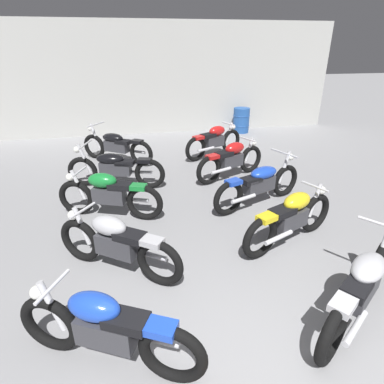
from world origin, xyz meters
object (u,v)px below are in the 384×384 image
motorcycle_left_row_0 (106,329)px  motorcycle_right_row_0 (362,285)px  motorcycle_left_row_1 (116,243)px  motorcycle_right_row_4 (214,140)px  motorcycle_right_row_1 (291,217)px  motorcycle_left_row_3 (115,168)px  motorcycle_left_row_2 (109,194)px  motorcycle_left_row_4 (116,145)px  motorcycle_right_row_2 (260,183)px  motorcycle_right_row_3 (231,159)px  oil_drum (241,120)px

motorcycle_left_row_0 → motorcycle_right_row_0: bearing=0.7°
motorcycle_left_row_1 → motorcycle_right_row_4: same height
motorcycle_right_row_1 → motorcycle_right_row_4: (-0.00, 4.42, 0.00)m
motorcycle_left_row_3 → motorcycle_right_row_0: 5.17m
motorcycle_left_row_1 → motorcycle_right_row_0: 3.03m
motorcycle_right_row_0 → motorcycle_right_row_4: motorcycle_right_row_0 is taller
motorcycle_left_row_3 → motorcycle_right_row_1: motorcycle_left_row_3 is taller
motorcycle_left_row_2 → motorcycle_right_row_1: (2.78, -1.46, 0.00)m
motorcycle_left_row_2 → motorcycle_left_row_4: bearing=87.8°
motorcycle_right_row_2 → motorcycle_right_row_4: motorcycle_right_row_2 is taller
motorcycle_left_row_3 → motorcycle_right_row_4: (2.68, 1.60, 0.01)m
motorcycle_left_row_2 → motorcycle_left_row_4: 3.06m
motorcycle_left_row_2 → motorcycle_left_row_3: size_ratio=0.89×
motorcycle_right_row_3 → motorcycle_right_row_4: same height
motorcycle_left_row_2 → motorcycle_right_row_0: bearing=-47.0°
motorcycle_right_row_2 → motorcycle_left_row_3: bearing=152.0°
motorcycle_left_row_3 → motorcycle_right_row_1: 3.89m
motorcycle_left_row_0 → motorcycle_left_row_1: 1.44m
motorcycle_left_row_1 → motorcycle_right_row_4: size_ratio=0.92×
motorcycle_left_row_4 → motorcycle_left_row_1: bearing=-89.7°
motorcycle_right_row_1 → motorcycle_right_row_3: bearing=91.0°
motorcycle_right_row_3 → oil_drum: bearing=67.2°
motorcycle_left_row_2 → motorcycle_right_row_0: motorcycle_right_row_0 is taller
motorcycle_left_row_1 → motorcycle_right_row_3: 3.94m
motorcycle_left_row_1 → motorcycle_right_row_4: (2.64, 4.59, 0.00)m
motorcycle_left_row_0 → motorcycle_right_row_4: 6.61m
motorcycle_left_row_1 → motorcycle_left_row_3: (-0.04, 2.99, -0.01)m
motorcycle_left_row_4 → motorcycle_right_row_3: bearing=-33.2°
motorcycle_left_row_0 → oil_drum: motorcycle_left_row_0 is taller
motorcycle_left_row_1 → motorcycle_right_row_3: same height
motorcycle_right_row_1 → motorcycle_right_row_2: bearing=87.8°
motorcycle_right_row_4 → motorcycle_left_row_0: bearing=-114.4°
motorcycle_right_row_0 → motorcycle_left_row_2: bearing=133.0°
motorcycle_right_row_1 → motorcycle_right_row_2: size_ratio=0.90×
motorcycle_left_row_2 → motorcycle_left_row_1: bearing=-85.0°
motorcycle_left_row_0 → motorcycle_right_row_1: size_ratio=0.97×
motorcycle_left_row_2 → motorcycle_right_row_3: same height
motorcycle_left_row_2 → motorcycle_right_row_1: same height
motorcycle_left_row_0 → motorcycle_left_row_3: size_ratio=0.85×
motorcycle_left_row_0 → motorcycle_right_row_3: bearing=58.6°
motorcycle_right_row_3 → oil_drum: (1.70, 4.06, -0.03)m
motorcycle_left_row_2 → motorcycle_right_row_2: motorcycle_right_row_2 is taller
motorcycle_right_row_0 → motorcycle_right_row_1: (-0.04, 1.57, 0.01)m
motorcycle_left_row_2 → motorcycle_right_row_4: size_ratio=1.03×
motorcycle_right_row_0 → oil_drum: bearing=79.2°
motorcycle_left_row_1 → motorcycle_left_row_0: bearing=-93.7°
motorcycle_right_row_3 → oil_drum: size_ratio=2.17×
motorcycle_left_row_0 → motorcycle_right_row_1: (2.73, 1.60, 0.00)m
motorcycle_left_row_1 → motorcycle_right_row_1: bearing=3.6°
motorcycle_left_row_2 → motorcycle_right_row_3: (2.73, 1.34, 0.00)m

